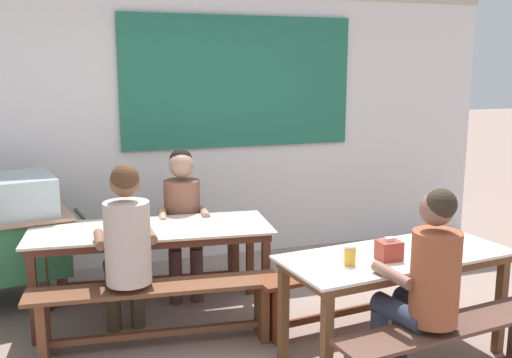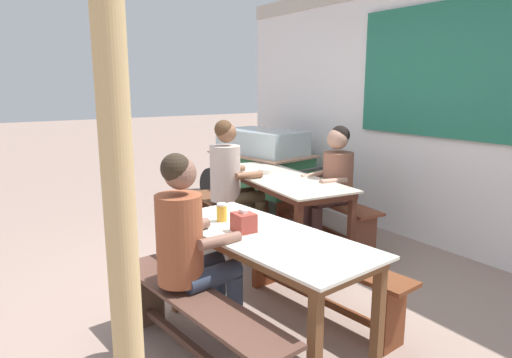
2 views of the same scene
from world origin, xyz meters
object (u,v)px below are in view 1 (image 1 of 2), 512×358
(dining_table_near, at_px, (396,265))
(bench_near_front, at_px, (451,348))
(bench_near_back, at_px, (348,286))
(condiment_jar, at_px, (350,255))
(tissue_box, at_px, (389,250))
(person_center_facing, at_px, (183,211))
(person_left_back_turned, at_px, (127,244))
(soup_bowl, at_px, (123,227))
(dining_table_far, at_px, (151,236))
(bench_far_back, at_px, (150,257))
(person_near_front, at_px, (424,281))
(bench_far_front, at_px, (157,305))

(dining_table_near, relative_size, bench_near_front, 1.04)
(bench_near_back, bearing_deg, condiment_jar, -117.80)
(tissue_box, height_order, condiment_jar, tissue_box)
(dining_table_near, distance_m, person_center_facing, 1.98)
(person_left_back_turned, bearing_deg, soup_bowl, 87.93)
(dining_table_far, height_order, condiment_jar, condiment_jar)
(dining_table_near, relative_size, tissue_box, 10.95)
(bench_far_back, distance_m, bench_near_back, 1.79)
(bench_far_back, height_order, bench_near_back, same)
(person_near_front, bearing_deg, condiment_jar, 128.08)
(bench_far_back, distance_m, person_near_front, 2.58)
(dining_table_far, xyz_separation_m, dining_table_near, (1.47, -1.17, -0.01))
(bench_far_back, relative_size, bench_far_front, 0.99)
(dining_table_near, bearing_deg, bench_far_back, 129.74)
(bench_far_back, xyz_separation_m, condiment_jar, (1.02, -1.81, 0.48))
(person_near_front, distance_m, condiment_jar, 0.48)
(bench_near_back, relative_size, person_near_front, 1.17)
(condiment_jar, bearing_deg, person_left_back_turned, 147.68)
(person_center_facing, relative_size, person_near_front, 0.98)
(person_left_back_turned, relative_size, soup_bowl, 7.50)
(bench_near_front, height_order, soup_bowl, soup_bowl)
(condiment_jar, bearing_deg, person_near_front, -51.92)
(person_near_front, relative_size, tissue_box, 8.69)
(dining_table_far, relative_size, person_center_facing, 1.51)
(person_center_facing, distance_m, person_near_front, 2.33)
(person_left_back_turned, xyz_separation_m, tissue_box, (1.59, -0.81, 0.05))
(soup_bowl, bearing_deg, condiment_jar, -44.20)
(person_left_back_turned, bearing_deg, bench_near_front, -35.46)
(bench_near_back, relative_size, soup_bowl, 8.52)
(dining_table_near, bearing_deg, condiment_jar, -165.92)
(dining_table_far, height_order, dining_table_near, same)
(bench_far_front, height_order, soup_bowl, soup_bowl)
(bench_far_front, relative_size, person_near_front, 1.37)
(bench_near_front, relative_size, person_left_back_turned, 1.17)
(condiment_jar, bearing_deg, person_center_facing, 113.06)
(person_left_back_turned, height_order, soup_bowl, person_left_back_turned)
(person_left_back_turned, bearing_deg, tissue_box, -27.14)
(person_left_back_turned, height_order, person_center_facing, person_left_back_turned)
(bench_near_front, relative_size, soup_bowl, 8.81)
(dining_table_near, xyz_separation_m, person_near_front, (-0.11, -0.48, 0.07))
(bench_near_back, xyz_separation_m, bench_near_front, (0.13, -1.07, -0.01))
(bench_far_back, distance_m, condiment_jar, 2.13)
(person_left_back_turned, bearing_deg, person_center_facing, 57.40)
(person_left_back_turned, distance_m, soup_bowl, 0.43)
(tissue_box, xyz_separation_m, condiment_jar, (-0.29, -0.01, -0.00))
(dining_table_near, distance_m, condiment_jar, 0.44)
(bench_far_back, height_order, tissue_box, tissue_box)
(bench_far_front, xyz_separation_m, person_left_back_turned, (-0.18, 0.09, 0.44))
(bench_far_back, bearing_deg, bench_near_back, -40.84)
(bench_near_front, distance_m, soup_bowl, 2.48)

